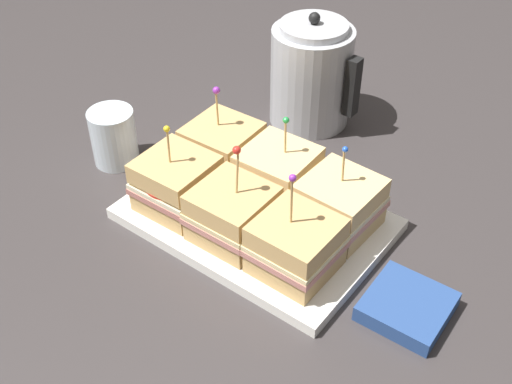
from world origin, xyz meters
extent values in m
plane|color=#383333|center=(0.00, 0.00, 0.00)|extent=(6.00, 6.00, 0.00)
cube|color=white|center=(0.00, 0.00, 0.01)|extent=(0.38, 0.25, 0.01)
cube|color=white|center=(0.00, 0.00, 0.01)|extent=(0.38, 0.25, 0.01)
cube|color=tan|center=(-0.11, -0.05, 0.03)|extent=(0.10, 0.10, 0.03)
cube|color=#B26B60|center=(-0.11, -0.05, 0.05)|extent=(0.11, 0.11, 0.01)
cube|color=beige|center=(-0.11, -0.05, 0.06)|extent=(0.11, 0.11, 0.01)
cylinder|color=red|center=(-0.11, -0.07, 0.07)|extent=(0.07, 0.07, 0.00)
cube|color=tan|center=(-0.11, -0.05, 0.09)|extent=(0.10, 0.10, 0.03)
cylinder|color=tan|center=(-0.11, -0.06, 0.13)|extent=(0.00, 0.00, 0.07)
sphere|color=yellow|center=(-0.11, -0.06, 0.16)|extent=(0.01, 0.01, 0.01)
cube|color=tan|center=(0.00, -0.05, 0.03)|extent=(0.10, 0.10, 0.03)
cube|color=tan|center=(0.00, -0.05, 0.05)|extent=(0.11, 0.11, 0.01)
cube|color=beige|center=(0.00, -0.05, 0.06)|extent=(0.11, 0.11, 0.01)
cube|color=tan|center=(0.00, -0.05, 0.08)|extent=(0.10, 0.10, 0.03)
cylinder|color=tan|center=(0.01, -0.05, 0.13)|extent=(0.00, 0.01, 0.08)
sphere|color=red|center=(0.01, -0.05, 0.17)|extent=(0.01, 0.01, 0.01)
cube|color=tan|center=(0.11, -0.05, 0.03)|extent=(0.10, 0.10, 0.03)
cube|color=tan|center=(0.11, -0.05, 0.05)|extent=(0.11, 0.11, 0.01)
cube|color=beige|center=(0.11, -0.05, 0.06)|extent=(0.11, 0.11, 0.01)
cube|color=tan|center=(0.11, -0.05, 0.08)|extent=(0.10, 0.10, 0.03)
cylinder|color=tan|center=(0.10, -0.06, 0.13)|extent=(0.00, 0.01, 0.08)
sphere|color=purple|center=(0.10, -0.06, 0.17)|extent=(0.01, 0.01, 0.01)
cube|color=tan|center=(-0.11, 0.05, 0.03)|extent=(0.10, 0.10, 0.03)
cube|color=tan|center=(-0.11, 0.05, 0.05)|extent=(0.11, 0.11, 0.01)
cube|color=beige|center=(-0.11, 0.05, 0.06)|extent=(0.11, 0.11, 0.01)
cylinder|color=red|center=(-0.11, 0.04, 0.07)|extent=(0.06, 0.06, 0.00)
cube|color=tan|center=(-0.11, 0.05, 0.09)|extent=(0.10, 0.10, 0.03)
cylinder|color=tan|center=(-0.12, 0.06, 0.13)|extent=(0.00, 0.01, 0.07)
sphere|color=purple|center=(-0.12, 0.06, 0.16)|extent=(0.01, 0.01, 0.01)
cube|color=#DBB77A|center=(0.00, 0.05, 0.03)|extent=(0.10, 0.10, 0.03)
cube|color=#B26B60|center=(0.00, 0.05, 0.05)|extent=(0.11, 0.11, 0.01)
cube|color=beige|center=(0.00, 0.05, 0.06)|extent=(0.11, 0.11, 0.01)
cylinder|color=red|center=(0.00, 0.04, 0.07)|extent=(0.08, 0.08, 0.00)
cube|color=#E8C281|center=(0.00, 0.05, 0.09)|extent=(0.10, 0.10, 0.03)
cylinder|color=tan|center=(0.01, 0.06, 0.13)|extent=(0.00, 0.01, 0.07)
sphere|color=green|center=(0.01, 0.06, 0.16)|extent=(0.01, 0.01, 0.01)
cube|color=#DBB77A|center=(0.11, 0.05, 0.03)|extent=(0.11, 0.11, 0.03)
cube|color=tan|center=(0.11, 0.05, 0.05)|extent=(0.11, 0.11, 0.01)
cube|color=beige|center=(0.11, 0.05, 0.06)|extent=(0.11, 0.11, 0.01)
cube|color=#E8C281|center=(0.11, 0.05, 0.08)|extent=(0.11, 0.11, 0.03)
cylinder|color=tan|center=(0.11, 0.06, 0.12)|extent=(0.00, 0.01, 0.07)
sphere|color=blue|center=(0.11, 0.06, 0.15)|extent=(0.01, 0.01, 0.01)
cylinder|color=#B7BABF|center=(-0.10, 0.29, 0.09)|extent=(0.14, 0.14, 0.18)
cylinder|color=#B7BABF|center=(-0.10, 0.29, 0.18)|extent=(0.12, 0.12, 0.01)
sphere|color=black|center=(-0.10, 0.29, 0.20)|extent=(0.02, 0.02, 0.02)
cube|color=black|center=(-0.01, 0.29, 0.10)|extent=(0.02, 0.02, 0.11)
cylinder|color=silver|center=(-0.29, -0.02, 0.05)|extent=(0.08, 0.08, 0.10)
cube|color=navy|center=(0.26, -0.02, 0.01)|extent=(0.11, 0.11, 0.02)
camera|label=1|loc=(0.43, -0.57, 0.66)|focal=45.00mm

